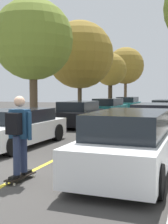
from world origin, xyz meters
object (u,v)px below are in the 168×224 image
parked_car_left_farthest (128,104)px  skateboard (21,177)px  street_tree_left_nearest (33,40)px  street_tree_left_near (80,55)px  parked_car_left_far (108,108)px  parked_car_left_near (78,114)px  street_tree_left_far (110,70)px  parked_car_right_nearest (130,143)px  street_tree_left_farthest (126,66)px  parked_car_left_nearest (16,128)px  parked_car_right_near (157,121)px  skateboarder (19,131)px

parked_car_left_farthest → skateboard: (2.38, -22.83, -0.58)m
street_tree_left_nearest → street_tree_left_near: size_ratio=0.95×
parked_car_left_far → parked_car_left_farthest: bearing=90.0°
parked_car_left_near → street_tree_left_far: size_ratio=0.75×
parked_car_left_far → parked_car_left_farthest: (-0.00, 6.96, -0.00)m
street_tree_left_nearest → parked_car_left_far: bearing=77.2°
parked_car_left_near → street_tree_left_nearest: street_tree_left_nearest is taller
street_tree_left_near → street_tree_left_far: street_tree_left_near is taller
parked_car_right_nearest → street_tree_left_farthest: 29.69m
street_tree_left_nearest → parked_car_left_near: bearing=42.4°
street_tree_left_near → parked_car_left_nearest: bearing=-80.9°
parked_car_left_near → street_tree_left_farthest: street_tree_left_farthest is taller
parked_car_left_nearest → parked_car_right_nearest: bearing=-25.7°
parked_car_right_near → skateboard: (-2.07, -6.98, -0.60)m
skateboard → skateboarder: 0.98m
street_tree_left_far → skateboard: (4.16, -23.13, -3.84)m
parked_car_left_nearest → street_tree_left_far: street_tree_left_far is taller
parked_car_left_nearest → street_tree_left_farthest: 26.98m
parked_car_right_near → parked_car_right_nearest: bearing=-90.0°
parked_car_left_nearest → street_tree_left_far: bearing=95.2°
parked_car_right_near → street_tree_left_nearest: bearing=170.1°
street_tree_left_nearest → parked_car_left_farthest: bearing=83.1°
parked_car_right_nearest → parked_car_left_nearest: bearing=154.3°
parked_car_left_nearest → parked_car_right_near: 5.60m
skateboarder → street_tree_left_farthest: bearing=97.8°
skateboard → street_tree_left_far: bearing=100.2°
parked_car_left_near → street_tree_left_near: 6.53m
parked_car_left_near → skateboarder: skateboarder is taller
parked_car_left_near → parked_car_left_far: 6.19m
street_tree_left_nearest → skateboard: bearing=-62.7°
parked_car_left_near → street_tree_left_nearest: (-1.78, -1.62, 3.77)m
parked_car_right_nearest → street_tree_left_nearest: size_ratio=0.72×
skateboard → street_tree_left_near: bearing=105.8°
street_tree_left_far → street_tree_left_farthest: 7.09m
street_tree_left_near → skateboard: size_ratio=7.79×
street_tree_left_near → street_tree_left_far: 8.44m
parked_car_right_near → street_tree_left_far: size_ratio=0.82×
parked_car_right_near → street_tree_left_farthest: size_ratio=0.64×
parked_car_left_far → parked_car_right_near: bearing=-63.4°
parked_car_left_near → street_tree_left_far: street_tree_left_far is taller
street_tree_left_far → parked_car_left_far: bearing=-76.3°
street_tree_left_near → parked_car_left_near: bearing=-70.5°
parked_car_left_farthest → skateboard: bearing=-84.0°
parked_car_left_nearest → street_tree_left_far: 19.91m
parked_car_left_farthest → parked_car_right_nearest: (4.45, -21.40, 0.05)m
parked_car_right_near → street_tree_left_near: (-6.22, 7.72, 3.74)m
parked_car_right_nearest → skateboard: bearing=-145.3°
street_tree_left_nearest → skateboarder: (4.15, -8.10, -3.37)m
parked_car_left_far → parked_car_right_nearest: parked_car_right_nearest is taller
street_tree_left_nearest → parked_car_left_nearest: bearing=-68.4°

